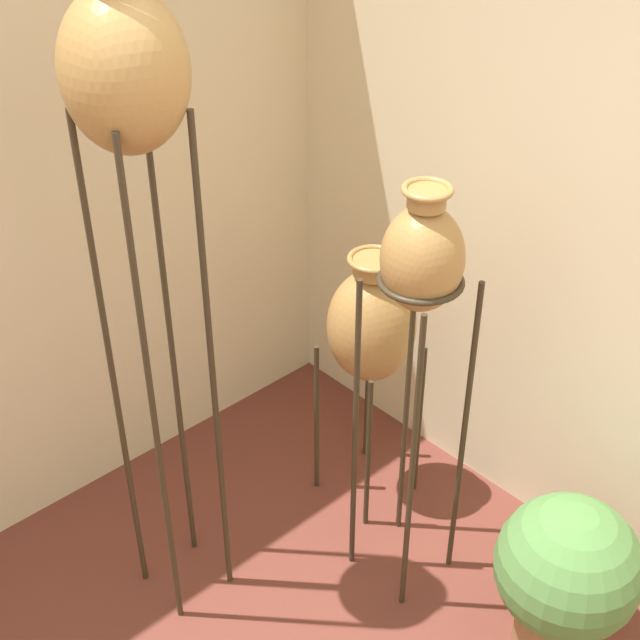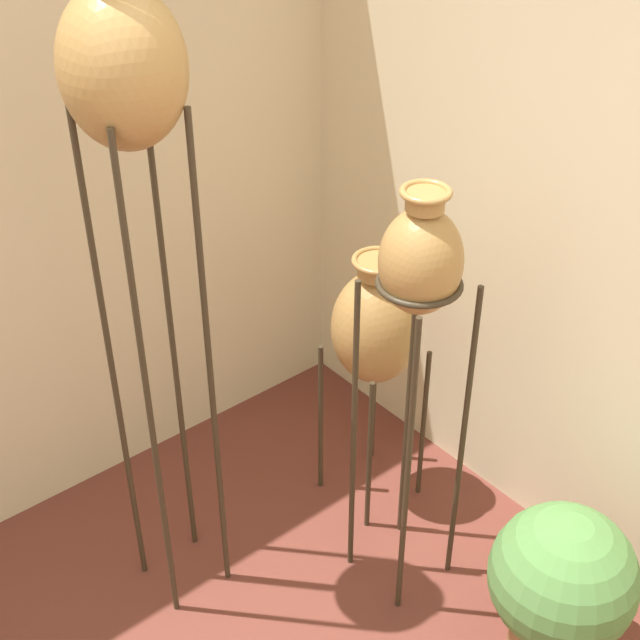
% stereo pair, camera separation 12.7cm
% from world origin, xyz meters
% --- Properties ---
extents(vase_stand_tall, '(0.34, 0.34, 2.22)m').
position_xyz_m(vase_stand_tall, '(0.69, 1.23, 1.87)').
color(vase_stand_tall, '#382D1E').
rests_on(vase_stand_tall, ground_plane).
extents(vase_stand_medium, '(0.28, 0.28, 1.56)m').
position_xyz_m(vase_stand_medium, '(1.33, 0.75, 1.28)').
color(vase_stand_medium, '#382D1E').
rests_on(vase_stand_medium, ground_plane).
extents(vase_stand_short, '(0.33, 0.33, 1.10)m').
position_xyz_m(vase_stand_short, '(1.51, 1.12, 0.81)').
color(vase_stand_short, '#382D1E').
rests_on(vase_stand_short, ground_plane).
extents(potted_plant, '(0.48, 0.48, 0.63)m').
position_xyz_m(potted_plant, '(1.44, 0.15, 0.35)').
color(potted_plant, olive).
rests_on(potted_plant, ground_plane).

